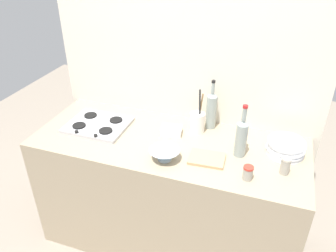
{
  "coord_description": "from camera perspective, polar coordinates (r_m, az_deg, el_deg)",
  "views": [
    {
      "loc": [
        0.6,
        -1.73,
        2.12
      ],
      "look_at": [
        0.0,
        0.0,
        1.02
      ],
      "focal_mm": 35.87,
      "sensor_mm": 36.0,
      "label": 1
    }
  ],
  "objects": [
    {
      "name": "plate_stack",
      "position": [
        2.19,
        19.4,
        -3.46
      ],
      "size": [
        0.23,
        0.23,
        0.09
      ],
      "color": "white",
      "rests_on": "counter_block"
    },
    {
      "name": "cutting_board",
      "position": [
        2.05,
        6.63,
        -5.53
      ],
      "size": [
        0.22,
        0.17,
        0.02
      ],
      "primitive_type": "cube",
      "rotation": [
        0.0,
        0.0,
        0.07
      ],
      "color": "tan",
      "rests_on": "counter_block"
    },
    {
      "name": "utensil_crock",
      "position": [
        2.28,
        5.0,
        0.68
      ],
      "size": [
        0.1,
        0.1,
        0.32
      ],
      "color": "silver",
      "rests_on": "counter_block"
    },
    {
      "name": "butter_dish",
      "position": [
        2.27,
        0.58,
        -0.81
      ],
      "size": [
        0.15,
        0.12,
        0.05
      ],
      "primitive_type": "cube",
      "rotation": [
        0.0,
        0.0,
        0.19
      ],
      "color": "white",
      "rests_on": "counter_block"
    },
    {
      "name": "ground_plane",
      "position": [
        2.81,
        0.0,
        -18.15
      ],
      "size": [
        6.0,
        6.0,
        0.0
      ],
      "primitive_type": "plane",
      "color": "gray",
      "rests_on": "ground"
    },
    {
      "name": "counter_block",
      "position": [
        2.48,
        0.0,
        -11.35
      ],
      "size": [
        1.8,
        0.7,
        0.9
      ],
      "primitive_type": "cube",
      "color": "tan",
      "rests_on": "ground"
    },
    {
      "name": "condiment_jar_front",
      "position": [
        1.93,
        13.42,
        -7.75
      ],
      "size": [
        0.06,
        0.06,
        0.09
      ],
      "color": "#9E998C",
      "rests_on": "counter_block"
    },
    {
      "name": "condiment_jar_rear",
      "position": [
        2.02,
        19.32,
        -6.39
      ],
      "size": [
        0.06,
        0.06,
        0.11
      ],
      "color": "#9E998C",
      "rests_on": "counter_block"
    },
    {
      "name": "mixing_bowl",
      "position": [
        2.02,
        -0.59,
        -4.8
      ],
      "size": [
        0.19,
        0.19,
        0.07
      ],
      "color": "silver",
      "rests_on": "counter_block"
    },
    {
      "name": "wine_bottle_leftmost",
      "position": [
        2.31,
        7.39,
        2.75
      ],
      "size": [
        0.07,
        0.07,
        0.36
      ],
      "color": "gray",
      "rests_on": "counter_block"
    },
    {
      "name": "wine_bottle_mid_left",
      "position": [
        2.06,
        12.37,
        -1.82
      ],
      "size": [
        0.07,
        0.07,
        0.34
      ],
      "color": "gray",
      "rests_on": "counter_block"
    },
    {
      "name": "backsplash_panel",
      "position": [
        2.41,
        3.0,
        6.84
      ],
      "size": [
        1.9,
        0.06,
        2.28
      ],
      "primitive_type": "cube",
      "color": "beige",
      "rests_on": "ground"
    },
    {
      "name": "stovetop_hob",
      "position": [
        2.42,
        -11.82,
        0.23
      ],
      "size": [
        0.41,
        0.34,
        0.04
      ],
      "color": "#B2B2B7",
      "rests_on": "counter_block"
    }
  ]
}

